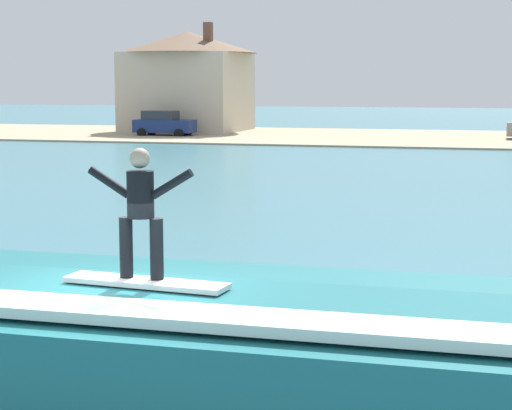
# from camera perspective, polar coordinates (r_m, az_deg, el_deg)

# --- Properties ---
(wave_crest) EXTENTS (10.68, 4.13, 1.53)m
(wave_crest) POSITION_cam_1_polar(r_m,az_deg,el_deg) (11.24, -6.57, -8.72)
(wave_crest) COLOR #206E74
(wave_crest) RESTS_ON ground_plane
(surfboard) EXTENTS (2.05, 0.62, 0.06)m
(surfboard) POSITION_cam_1_polar(r_m,az_deg,el_deg) (10.76, -6.96, -4.86)
(surfboard) COLOR white
(surfboard) RESTS_ON wave_crest
(surfer) EXTENTS (1.31, 0.32, 1.55)m
(surfer) POSITION_cam_1_polar(r_m,az_deg,el_deg) (10.70, -7.27, -0.07)
(surfer) COLOR black
(surfer) RESTS_ON surfboard
(shoreline_bank) EXTENTS (120.00, 19.41, 0.12)m
(shoreline_bank) POSITION_cam_1_polar(r_m,az_deg,el_deg) (63.51, 11.40, 4.15)
(shoreline_bank) COLOR tan
(shoreline_bank) RESTS_ON ground_plane
(car_near_shore) EXTENTS (4.25, 2.11, 1.86)m
(car_near_shore) POSITION_cam_1_polar(r_m,az_deg,el_deg) (64.84, -5.83, 5.12)
(car_near_shore) COLOR navy
(car_near_shore) RESTS_ON ground_plane
(house_with_chimney) EXTENTS (10.72, 10.72, 8.28)m
(house_with_chimney) POSITION_cam_1_polar(r_m,az_deg,el_deg) (70.62, -4.31, 7.98)
(house_with_chimney) COLOR beige
(house_with_chimney) RESTS_ON ground_plane
(tree_tall_bare) EXTENTS (2.05, 2.05, 5.19)m
(tree_tall_bare) POSITION_cam_1_polar(r_m,az_deg,el_deg) (75.31, -2.24, 7.86)
(tree_tall_bare) COLOR brown
(tree_tall_bare) RESTS_ON ground_plane
(tree_short_bushy) EXTENTS (2.29, 2.29, 6.29)m
(tree_short_bushy) POSITION_cam_1_polar(r_m,az_deg,el_deg) (69.65, -4.84, 8.59)
(tree_short_bushy) COLOR brown
(tree_short_bushy) RESTS_ON ground_plane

